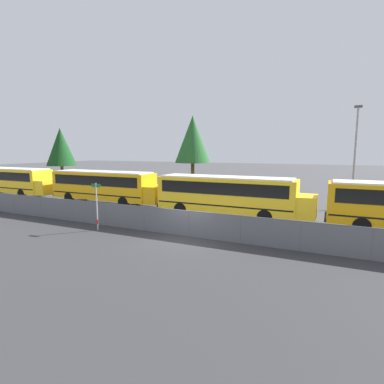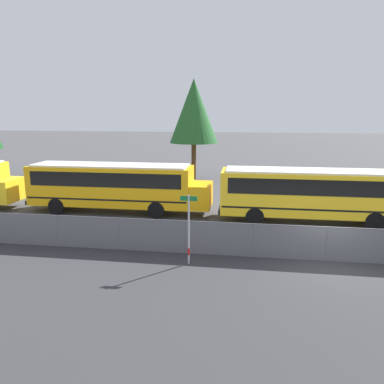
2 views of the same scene
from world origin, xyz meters
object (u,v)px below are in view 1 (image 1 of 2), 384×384
Objects in this scene: school_bus_2 at (228,193)px; tree_3 at (61,147)px; school_bus_0 at (12,179)px; light_pole at (355,153)px; school_bus_1 at (105,184)px; street_sign at (97,206)px; tree_1 at (193,140)px.

tree_3 is at bearing 158.76° from school_bus_2.
light_pole reaches higher than school_bus_0.
school_bus_1 is 12.17m from school_bus_2.
school_bus_1 reaches higher than street_sign.
street_sign is at bearing -131.75° from school_bus_2.
street_sign is 0.34× the size of light_pole.
light_pole is 0.94× the size of tree_1.
street_sign is 21.29m from light_pole.
tree_3 reaches higher than school_bus_0.
tree_1 is at bearing 38.47° from school_bus_0.
tree_3 is (-29.91, 11.63, 3.64)m from school_bus_2.
school_bus_1 is at bearing -104.71° from tree_1.
school_bus_0 is 20.00m from street_sign.
school_bus_1 is (12.70, 0.25, 0.00)m from school_bus_0.
school_bus_1 is 22.20m from light_pole.
tree_1 is (15.97, 12.69, 4.47)m from school_bus_0.
school_bus_0 is 3.90× the size of street_sign.
tree_1 is at bearing 163.75° from light_pole.
tree_3 is at bearing 114.06° from school_bus_0.
school_bus_0 is 1.40× the size of tree_3.
school_bus_1 is 21.22m from tree_3.
school_bus_2 is 1.40× the size of tree_3.
school_bus_1 is 3.90× the size of street_sign.
school_bus_2 is 16.38m from tree_1.
school_bus_2 is at bearing 48.25° from street_sign.
school_bus_0 reaches higher than street_sign.
tree_1 is 21.07m from tree_3.
school_bus_1 is 13.61m from tree_1.
school_bus_0 is at bearing -141.53° from tree_1.
school_bus_0 is at bearing -167.22° from light_pole.
light_pole is at bearing 12.78° from school_bus_0.
school_bus_0 is 1.00× the size of school_bus_1.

